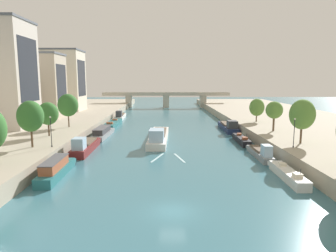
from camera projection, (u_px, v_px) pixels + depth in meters
ground_plane at (173, 211)px, 29.41m from camera, size 400.00×400.00×0.00m
quay_left at (39, 122)px, 83.20m from camera, size 36.00×170.00×2.23m
quay_right at (294, 122)px, 84.04m from camera, size 36.00×170.00×2.23m
barge_midriver at (159, 136)px, 63.01m from camera, size 4.42×21.64×3.50m
wake_behind_barge at (168, 158)px, 49.66m from camera, size 5.60×6.00×0.03m
moored_boat_left_midway at (56, 169)px, 39.98m from camera, size 2.39×11.39×2.45m
moored_boat_left_near at (85, 146)px, 53.84m from camera, size 2.58×13.37×3.22m
moored_boat_left_lone at (103, 133)px, 68.14m from camera, size 3.10×13.97×2.23m
moored_boat_left_downstream at (113, 124)px, 84.04m from camera, size 3.21×15.57×2.31m
moored_boat_left_second at (120, 116)px, 100.14m from camera, size 2.75×14.02×2.98m
moored_boat_right_downstream at (288, 174)px, 39.05m from camera, size 1.93×10.70×2.29m
moored_boat_right_lone at (260, 153)px, 49.81m from camera, size 1.91×10.98×2.74m
moored_boat_right_upstream at (241, 140)px, 61.54m from camera, size 1.80×10.51×2.35m
moored_boat_right_gap_after at (228, 127)px, 77.05m from camera, size 3.26×15.48×3.03m
tree_left_second at (30, 116)px, 46.71m from camera, size 3.97×3.97×7.26m
tree_left_end_of_row at (48, 114)px, 56.41m from camera, size 3.80×3.80×6.32m
tree_left_third at (68, 105)px, 67.07m from camera, size 4.46×4.46×7.36m
tree_right_second at (302, 114)px, 49.59m from camera, size 4.10×4.10×7.29m
tree_right_third at (274, 110)px, 61.89m from camera, size 3.43×3.43×6.09m
tree_right_nearest at (257, 107)px, 75.88m from camera, size 3.71×3.71×5.78m
lamppost_left_bank at (51, 130)px, 47.23m from camera, size 0.28×0.28×4.82m
lamppost_right_bank at (294, 131)px, 46.90m from camera, size 0.28×0.28×4.59m
building_left_far_end at (1, 74)px, 66.13m from camera, size 12.46×11.95×23.33m
building_left_corner at (35, 86)px, 83.35m from camera, size 15.12×9.84×17.65m
building_left_middle at (60, 80)px, 103.19m from camera, size 15.39×11.97×20.46m
bridge_far at (166, 98)px, 140.36m from camera, size 58.26×4.40×7.04m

